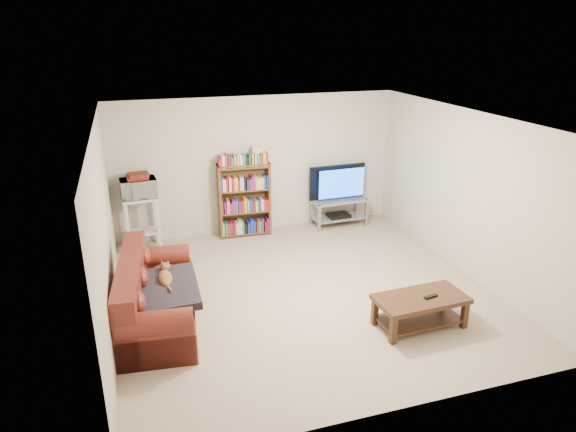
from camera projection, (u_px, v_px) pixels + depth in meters
name	position (u px, v px, depth m)	size (l,w,h in m)	color
floor	(303.00, 292.00, 7.18)	(5.00, 5.00, 0.00)	#BFA78E
ceiling	(305.00, 120.00, 6.34)	(5.00, 5.00, 0.00)	white
wall_back	(258.00, 165.00, 8.99)	(5.00, 5.00, 0.00)	beige
wall_front	(397.00, 303.00, 4.52)	(5.00, 5.00, 0.00)	beige
wall_left	(105.00, 233.00, 6.06)	(5.00, 5.00, 0.00)	beige
wall_right	(466.00, 194.00, 7.46)	(5.00, 5.00, 0.00)	beige
sofa	(152.00, 301.00, 6.34)	(1.06, 2.07, 0.85)	maroon
blanket	(165.00, 290.00, 6.18)	(0.77, 1.00, 0.10)	#252028
cat	(165.00, 278.00, 6.32)	(0.22, 0.54, 0.16)	brown
coffee_table	(420.00, 306.00, 6.26)	(1.14, 0.61, 0.41)	#3B2314
remote	(431.00, 296.00, 6.21)	(0.18, 0.05, 0.02)	black
tv_stand	(339.00, 208.00, 9.47)	(1.02, 0.49, 0.50)	#999EA3
television	(340.00, 183.00, 9.31)	(1.08, 0.14, 0.62)	black
dvd_player	(338.00, 215.00, 9.52)	(0.40, 0.28, 0.06)	black
bookshelf	(244.00, 199.00, 8.92)	(0.91, 0.32, 1.30)	brown
shelf_clutter	(249.00, 157.00, 8.70)	(0.66, 0.21, 0.28)	silver
microwave_stand	(141.00, 216.00, 8.37)	(0.60, 0.46, 0.90)	silver
microwave	(138.00, 188.00, 8.20)	(0.56, 0.38, 0.31)	silver
game_boxes	(137.00, 177.00, 8.14)	(0.33, 0.29, 0.05)	maroon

